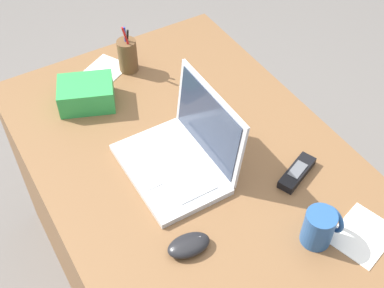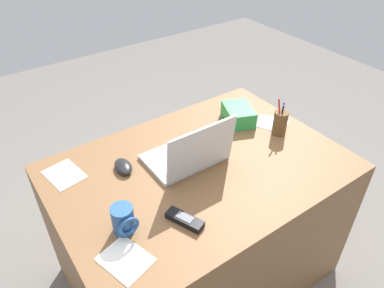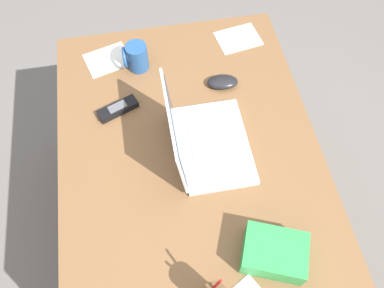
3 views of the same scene
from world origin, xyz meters
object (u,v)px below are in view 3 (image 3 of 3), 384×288
object	(u,v)px
cordless_phone	(118,109)
laptop	(202,141)
snack_bag	(274,253)
computer_mouse	(223,82)
coffee_mug_white	(136,57)

from	to	relation	value
cordless_phone	laptop	bearing A→B (deg)	-127.51
laptop	snack_bag	distance (m)	0.39
computer_mouse	snack_bag	distance (m)	0.61
cordless_phone	snack_bag	size ratio (longest dim) A/B	0.86
computer_mouse	snack_bag	bearing A→B (deg)	-172.51
snack_bag	computer_mouse	bearing A→B (deg)	0.57
computer_mouse	snack_bag	size ratio (longest dim) A/B	0.64
laptop	coffee_mug_white	xyz separation A→B (m)	(0.38, 0.16, 0.00)
coffee_mug_white	cordless_phone	size ratio (longest dim) A/B	0.70
snack_bag	cordless_phone	bearing A→B (deg)	33.71
snack_bag	laptop	bearing A→B (deg)	18.77
laptop	computer_mouse	world-z (taller)	laptop
laptop	coffee_mug_white	bearing A→B (deg)	23.67
cordless_phone	computer_mouse	bearing A→B (deg)	-82.62
coffee_mug_white	cordless_phone	distance (m)	0.21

